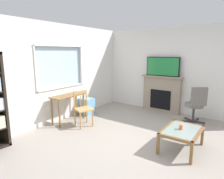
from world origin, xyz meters
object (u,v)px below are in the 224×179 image
plastic_drawer_unit (87,106)px  tv (163,67)px  office_chair (196,103)px  sippy_cup (181,127)px  desk_under_window (68,100)px  wooden_chair (83,108)px  fireplace (162,94)px  coffee_table (182,132)px

plastic_drawer_unit → tv: 2.63m
office_chair → sippy_cup: size_ratio=11.11×
desk_under_window → office_chair: bearing=-56.4°
office_chair → wooden_chair: bearing=128.8°
fireplace → office_chair: 1.26m
wooden_chair → plastic_drawer_unit: 0.96m
coffee_table → sippy_cup: bearing=107.4°
desk_under_window → wooden_chair: wooden_chair is taller
tv → sippy_cup: size_ratio=11.59×
desk_under_window → plastic_drawer_unit: 0.84m
plastic_drawer_unit → fireplace: 2.39m
wooden_chair → fireplace: (2.37, -1.15, 0.11)m
wooden_chair → fireplace: fireplace is taller
desk_under_window → sippy_cup: size_ratio=10.64×
fireplace → tv: 0.86m
fireplace → tv: (-0.02, -0.00, 0.86)m
desk_under_window → tv: (2.37, -1.67, 0.82)m
desk_under_window → wooden_chair: bearing=-87.6°
office_chair → fireplace: bearing=65.6°
fireplace → coffee_table: fireplace is taller
tv → wooden_chair: bearing=153.9°
plastic_drawer_unit → sippy_cup: (-0.54, -2.97, 0.21)m
wooden_chair → sippy_cup: wooden_chair is taller
wooden_chair → coffee_table: 2.44m
fireplace → tv: size_ratio=1.24×
desk_under_window → coffee_table: (0.23, -2.95, -0.26)m
plastic_drawer_unit → coffee_table: (-0.54, -3.00, 0.10)m
wooden_chair → office_chair: bearing=-51.2°
plastic_drawer_unit → sippy_cup: bearing=-100.4°
desk_under_window → plastic_drawer_unit: bearing=3.8°
desk_under_window → fireplace: fireplace is taller
wooden_chair → sippy_cup: bearing=-85.3°
wooden_chair → plastic_drawer_unit: wooden_chair is taller
wooden_chair → office_chair: office_chair is taller
desk_under_window → fireplace: size_ratio=0.74×
coffee_table → fireplace: bearing=30.6°
wooden_chair → tv: (2.35, -1.15, 0.97)m
wooden_chair → coffee_table: size_ratio=0.98×
fireplace → coffee_table: (-2.16, -1.28, -0.22)m
coffee_table → sippy_cup: 0.11m
plastic_drawer_unit → office_chair: bearing=-68.9°
tv → sippy_cup: tv is taller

